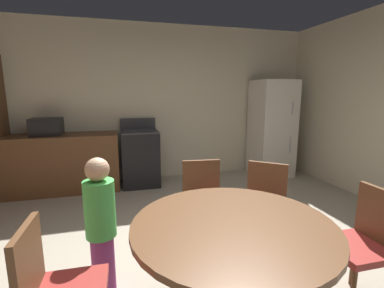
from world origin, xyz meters
name	(u,v)px	position (x,y,z in m)	size (l,w,h in m)	color
ground_plane	(205,286)	(0.00, 0.00, 0.00)	(14.00, 14.00, 0.00)	#A89E89
wall_back	(153,103)	(0.00, 3.07, 1.35)	(6.02, 0.12, 2.70)	beige
kitchen_counter	(50,164)	(-1.67, 2.67, 0.45)	(2.07, 0.60, 0.90)	brown
oven_range	(140,157)	(-0.29, 2.67, 0.47)	(0.60, 0.60, 1.10)	black
refrigerator	(272,129)	(2.13, 2.62, 0.88)	(0.68, 0.68, 1.76)	silver
microwave	(46,127)	(-1.67, 2.67, 1.03)	(0.44, 0.32, 0.26)	black
dining_table	(232,246)	(0.04, -0.44, 0.61)	(1.24, 1.24, 0.76)	brown
chair_northeast	(264,203)	(0.70, 0.34, 0.50)	(0.56, 0.56, 0.87)	brown
chair_west	(55,288)	(-0.98, -0.41, 0.50)	(0.41, 0.41, 0.87)	brown
chair_north	(203,199)	(0.16, 0.57, 0.50)	(0.45, 0.45, 0.87)	brown
chair_east	(365,240)	(1.06, -0.45, 0.50)	(0.41, 0.41, 0.87)	brown
person_child	(101,225)	(-0.77, 0.10, 0.58)	(0.31, 0.31, 1.09)	#8C337A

